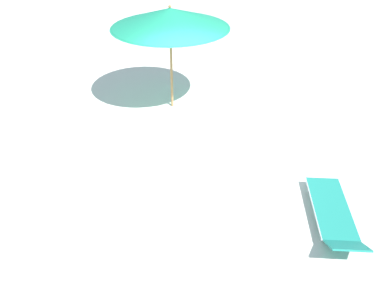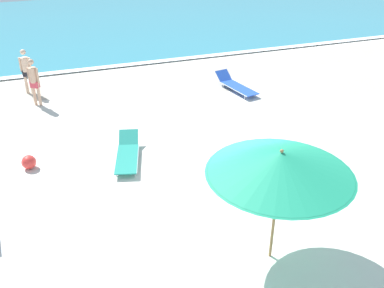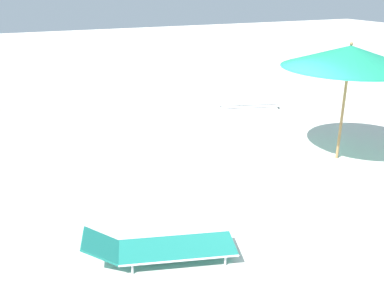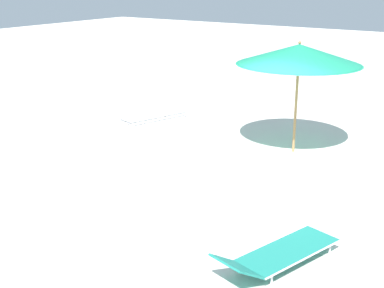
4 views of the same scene
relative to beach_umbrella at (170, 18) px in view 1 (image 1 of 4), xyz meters
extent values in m
cube|color=silver|center=(-0.26, 2.19, -2.33)|extent=(60.00, 60.00, 0.16)
cylinder|color=#9E7547|center=(0.00, 0.00, -1.12)|extent=(0.06, 0.06, 2.26)
cone|color=#1E936B|center=(0.00, 0.00, 0.01)|extent=(2.79, 2.79, 0.45)
cylinder|color=#166E50|center=(0.00, 0.00, -0.21)|extent=(2.71, 2.71, 0.01)
sphere|color=#9E7547|center=(0.00, 0.00, 0.26)|extent=(0.07, 0.07, 0.07)
cube|color=#1E8475|center=(-1.99, 4.66, -2.08)|extent=(1.02, 1.74, 0.03)
cylinder|color=silver|center=(-2.28, 4.74, -2.08)|extent=(0.47, 1.59, 0.03)
cylinder|color=silver|center=(-1.70, 4.58, -2.08)|extent=(0.47, 1.59, 0.03)
cube|color=#1E8475|center=(-1.70, 5.68, -1.94)|extent=(0.69, 0.62, 0.31)
cylinder|color=silver|center=(-2.41, 4.11, -2.17)|extent=(0.03, 0.03, 0.16)
cylinder|color=silver|center=(-1.92, 3.98, -2.17)|extent=(0.03, 0.03, 0.16)
cylinder|color=silver|center=(-2.06, 5.34, -2.17)|extent=(0.03, 0.03, 0.16)
cylinder|color=silver|center=(-1.57, 5.21, -2.17)|extent=(0.03, 0.03, 0.16)
camera|label=1|loc=(1.52, 9.70, 2.77)|focal=40.00mm
camera|label=2|loc=(-3.85, -5.76, 4.07)|focal=40.00mm
camera|label=3|loc=(-6.75, 6.55, 1.44)|focal=40.00mm
camera|label=4|loc=(-4.68, 11.09, 1.73)|focal=50.00mm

